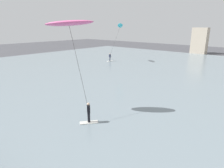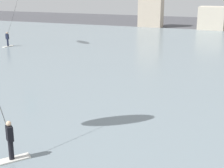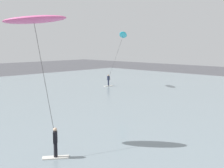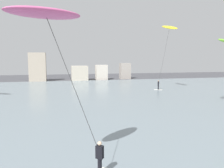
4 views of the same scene
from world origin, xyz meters
TOP-DOWN VIEW (x-y plane):
  - kitesurfer_pink at (-4.20, 11.12)m, footprint 4.62×3.20m
  - kitesurfer_cyan at (-17.36, 32.80)m, footprint 3.57×3.21m

SIDE VIEW (x-z plane):
  - kitesurfer_cyan at x=-17.36m, z-range 2.76..10.57m
  - kitesurfer_pink at x=-4.20m, z-range 3.09..10.74m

